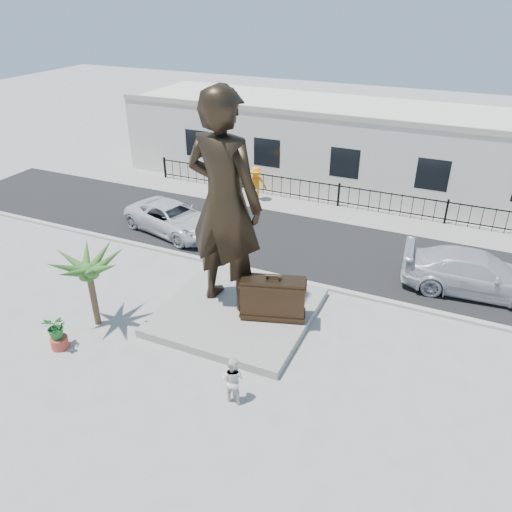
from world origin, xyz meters
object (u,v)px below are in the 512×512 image
Objects in this scene: car_white at (173,218)px; statue at (224,203)px; tourist at (233,379)px; suitcase at (273,298)px.

statue is at bearing -117.04° from car_white.
tourist is at bearing -124.92° from car_white.
suitcase is at bearing -83.12° from tourist.
suitcase is 1.48× the size of tourist.
statue reaches higher than car_white.
tourist is (0.36, -3.82, -0.33)m from suitcase.
statue is 1.53× the size of car_white.
car_white is at bearing -47.68° from tourist.
suitcase is (1.94, -0.31, -3.09)m from statue.
suitcase is 0.43× the size of car_white.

